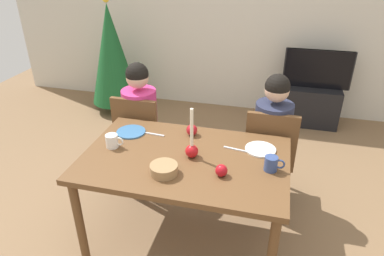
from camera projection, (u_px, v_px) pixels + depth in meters
The scene contains 20 objects.
ground_plane at pixel (186, 237), 2.73m from camera, with size 7.68×7.68×0.00m, color brown.
back_wall at pixel (239, 10), 4.34m from camera, with size 6.40×0.10×2.60m, color beige.
dining_table at pixel (185, 167), 2.42m from camera, with size 1.40×0.90×0.75m.
chair_left at pixel (140, 135), 3.14m from camera, with size 0.40×0.40×0.90m.
chair_right at pixel (269, 151), 2.89m from camera, with size 0.40×0.40×0.90m.
person_left_child at pixel (141, 128), 3.14m from camera, with size 0.30×0.30×1.17m.
person_right_child at pixel (270, 144), 2.89m from camera, with size 0.30×0.30×1.17m.
tv_stand at pixel (311, 105), 4.37m from camera, with size 0.64×0.40×0.48m, color black.
tv at pixel (318, 69), 4.15m from camera, with size 0.79×0.05×0.46m.
christmas_tree at pixel (112, 55), 4.46m from camera, with size 0.62×0.62×1.49m.
candle_centerpiece at pixel (192, 148), 2.35m from camera, with size 0.09×0.09×0.36m.
plate_left at pixel (131, 132), 2.68m from camera, with size 0.22×0.22×0.01m, color teal.
plate_right at pixel (260, 149), 2.46m from camera, with size 0.22×0.22×0.01m, color white.
mug_left at pixel (112, 141), 2.47m from camera, with size 0.13×0.09×0.10m.
mug_right at pixel (272, 164), 2.22m from camera, with size 0.13×0.09×0.10m.
fork_left at pixel (153, 134), 2.66m from camera, with size 0.18×0.01×0.01m, color silver.
fork_right at pixel (236, 149), 2.46m from camera, with size 0.18×0.01×0.01m, color silver.
bowl_walnuts at pixel (164, 169), 2.20m from camera, with size 0.18×0.18×0.06m, color #99754C.
apple_near_candle at pixel (221, 170), 2.17m from camera, with size 0.08×0.08×0.08m, color #B1121B.
apple_by_left_plate at pixel (192, 130), 2.63m from camera, with size 0.08×0.08×0.08m, color #B11720.
Camera 1 is at (0.54, -1.93, 2.05)m, focal length 32.65 mm.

